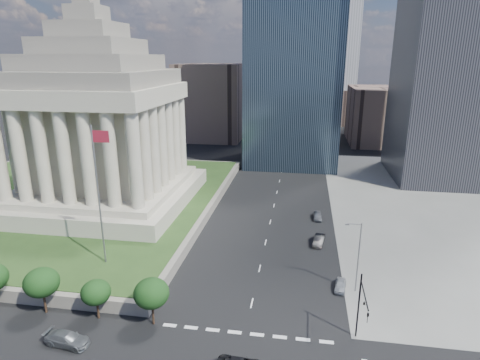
% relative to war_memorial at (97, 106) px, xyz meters
% --- Properties ---
extents(ground, '(500.00, 500.00, 0.00)m').
position_rel_war_memorial_xyz_m(ground, '(34.00, 52.00, -21.40)').
color(ground, black).
rests_on(ground, ground).
extents(plaza_terrace, '(66.00, 70.00, 1.80)m').
position_rel_war_memorial_xyz_m(plaza_terrace, '(-11.00, 2.00, -20.50)').
color(plaza_terrace, slate).
rests_on(plaza_terrace, ground).
extents(plaza_lawn, '(64.00, 68.00, 0.10)m').
position_rel_war_memorial_xyz_m(plaza_lawn, '(-11.00, 2.00, -19.55)').
color(plaza_lawn, '#243D19').
rests_on(plaza_lawn, plaza_terrace).
extents(war_memorial, '(34.00, 34.00, 39.00)m').
position_rel_war_memorial_xyz_m(war_memorial, '(0.00, 0.00, 0.00)').
color(war_memorial, '#A49C8A').
rests_on(war_memorial, plaza_lawn).
extents(flagpole, '(2.52, 0.24, 20.00)m').
position_rel_war_memorial_xyz_m(flagpole, '(12.17, -24.00, -8.29)').
color(flagpole, slate).
rests_on(flagpole, plaza_lawn).
extents(midrise_glass, '(26.00, 26.00, 60.00)m').
position_rel_war_memorial_xyz_m(midrise_glass, '(36.00, 47.00, 8.60)').
color(midrise_glass, black).
rests_on(midrise_glass, ground).
extents(building_filler_ne, '(20.00, 30.00, 20.00)m').
position_rel_war_memorial_xyz_m(building_filler_ne, '(66.00, 82.00, -11.40)').
color(building_filler_ne, brown).
rests_on(building_filler_ne, ground).
extents(building_filler_nw, '(24.00, 30.00, 28.00)m').
position_rel_war_memorial_xyz_m(building_filler_nw, '(4.00, 82.00, -7.40)').
color(building_filler_nw, brown).
rests_on(building_filler_nw, ground).
extents(traffic_signal_ne, '(0.30, 5.74, 8.00)m').
position_rel_war_memorial_xyz_m(traffic_signal_ne, '(46.50, -34.30, -16.15)').
color(traffic_signal_ne, black).
rests_on(traffic_signal_ne, ground).
extents(street_lamp_north, '(2.13, 0.22, 10.00)m').
position_rel_war_memorial_xyz_m(street_lamp_north, '(47.33, -23.00, -15.74)').
color(street_lamp_north, slate).
rests_on(street_lamp_north, ground).
extents(suv_grey, '(2.63, 5.33, 1.49)m').
position_rel_war_memorial_xyz_m(suv_grey, '(14.97, -39.00, -20.66)').
color(suv_grey, '#505457').
rests_on(suv_grey, ground).
extents(parked_sedan_near, '(1.97, 3.80, 1.24)m').
position_rel_war_memorial_xyz_m(parked_sedan_near, '(45.50, -22.86, -20.78)').
color(parked_sedan_near, '#A0A4A9').
rests_on(parked_sedan_near, ground).
extents(parked_sedan_mid, '(2.29, 4.73, 1.49)m').
position_rel_war_memorial_xyz_m(parked_sedan_mid, '(43.00, -9.29, -20.65)').
color(parked_sedan_mid, black).
rests_on(parked_sedan_mid, ground).
extents(parked_sedan_far, '(4.12, 1.76, 1.39)m').
position_rel_war_memorial_xyz_m(parked_sedan_far, '(43.00, 2.00, -20.71)').
color(parked_sedan_far, '#5C5E64').
rests_on(parked_sedan_far, ground).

